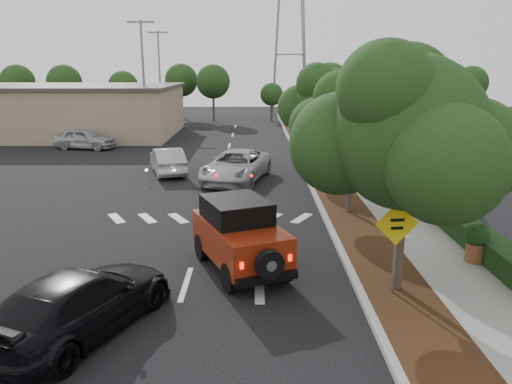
{
  "coord_description": "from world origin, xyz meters",
  "views": [
    {
      "loc": [
        1.87,
        -12.5,
        5.76
      ],
      "look_at": [
        1.91,
        3.0,
        1.82
      ],
      "focal_mm": 35.0,
      "sensor_mm": 36.0,
      "label": 1
    }
  ],
  "objects_px": {
    "red_jeep": "(238,234)",
    "black_suv_oncoming": "(80,302)",
    "silver_suv_ahead": "(236,166)",
    "speed_hump_sign": "(396,235)"
  },
  "relations": [
    {
      "from": "black_suv_oncoming",
      "to": "speed_hump_sign",
      "type": "xyz_separation_m",
      "value": [
        7.37,
        1.77,
        0.93
      ]
    },
    {
      "from": "red_jeep",
      "to": "black_suv_oncoming",
      "type": "bearing_deg",
      "value": -155.36
    },
    {
      "from": "red_jeep",
      "to": "speed_hump_sign",
      "type": "height_order",
      "value": "speed_hump_sign"
    },
    {
      "from": "silver_suv_ahead",
      "to": "speed_hump_sign",
      "type": "height_order",
      "value": "speed_hump_sign"
    },
    {
      "from": "red_jeep",
      "to": "black_suv_oncoming",
      "type": "distance_m",
      "value": 4.97
    },
    {
      "from": "red_jeep",
      "to": "black_suv_oncoming",
      "type": "xyz_separation_m",
      "value": [
        -3.35,
        -3.66,
        -0.32
      ]
    },
    {
      "from": "silver_suv_ahead",
      "to": "black_suv_oncoming",
      "type": "xyz_separation_m",
      "value": [
        -2.89,
        -14.95,
        -0.06
      ]
    },
    {
      "from": "silver_suv_ahead",
      "to": "speed_hump_sign",
      "type": "relative_size",
      "value": 2.35
    },
    {
      "from": "red_jeep",
      "to": "silver_suv_ahead",
      "type": "bearing_deg",
      "value": 69.4
    },
    {
      "from": "black_suv_oncoming",
      "to": "speed_hump_sign",
      "type": "height_order",
      "value": "speed_hump_sign"
    }
  ]
}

